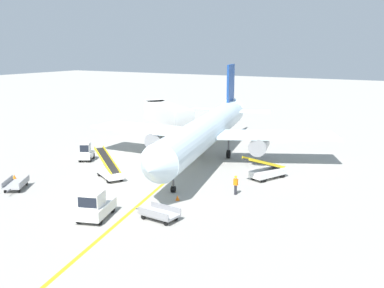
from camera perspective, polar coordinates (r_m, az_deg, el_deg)
The scene contains 15 objects.
ground_plane at distance 41.88m, azimuth -8.13°, elevation -5.33°, with size 300.00×300.00×0.00m, color #9E9B93.
taxi_line_yellow at distance 44.84m, azimuth -2.47°, elevation -4.03°, with size 0.30×80.00×0.01m, color yellow.
airliner at distance 50.37m, azimuth 1.87°, elevation 1.77°, with size 27.91×34.92×10.10m.
jet_bridge at distance 62.02m, azimuth -3.42°, elevation 3.84°, with size 11.69×9.73×4.85m.
pushback_tug at distance 34.52m, azimuth -12.13°, elevation -7.58°, with size 2.94×4.02×2.20m.
baggage_tug_near_wing at distance 51.89m, azimuth -13.14°, elevation -1.05°, with size 2.32×2.73×2.10m.
belt_loader_forward_hold at distance 44.31m, azimuth 9.44°, elevation -3.34°, with size 3.08×5.10×2.59m.
belt_loader_aft_hold at distance 44.60m, azimuth -10.33°, elevation -3.27°, with size 4.94×3.63×2.59m.
baggage_cart_loaded at distance 43.59m, azimuth -21.22°, elevation -4.71°, with size 2.81×3.61×0.94m.
baggage_cart_empty_trailing at distance 33.78m, azimuth -4.12°, elevation -8.73°, with size 3.81×1.80×0.94m.
ground_crew_marshaller at distance 39.24m, azimuth 5.50°, elevation -5.07°, with size 0.36×0.24×1.70m.
safety_cone_nose_left at distance 37.88m, azimuth -1.83°, elevation -6.76°, with size 0.36×0.36×0.44m, color orange.
safety_cone_nose_right at distance 36.39m, azimuth -4.53°, elevation -7.60°, with size 0.36×0.36×0.44m, color orange.
safety_cone_wingtip_left at distance 47.02m, azimuth -21.41°, elevation -3.84°, with size 0.36×0.36×0.44m, color orange.
safety_cone_wingtip_right at distance 49.74m, azimuth -1.54°, elevation -2.13°, with size 0.36×0.36×0.44m, color orange.
Camera 1 is at (24.77, -31.38, 12.50)m, focal length 42.52 mm.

